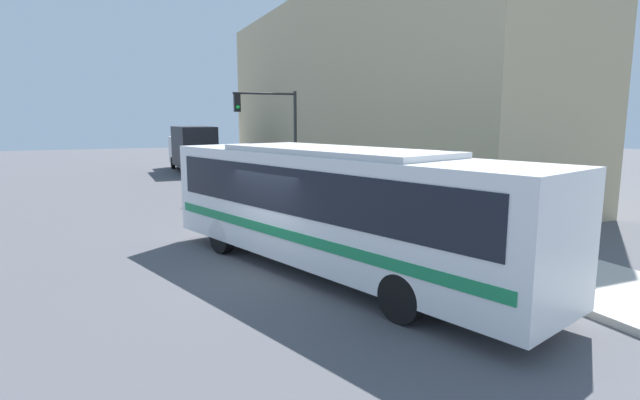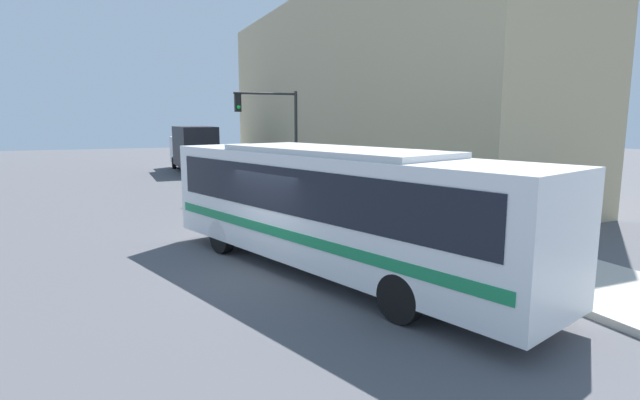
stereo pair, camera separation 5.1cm
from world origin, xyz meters
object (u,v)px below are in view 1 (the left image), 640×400
at_px(traffic_light_pole, 274,122).
at_px(pedestrian_mid_block, 350,176).
at_px(pedestrian_near_corner, 316,176).
at_px(delivery_truck, 192,147).
at_px(parking_meter, 334,186).
at_px(city_bus, 332,202).
at_px(fire_hydrant, 361,204).

distance_m(traffic_light_pole, pedestrian_mid_block, 4.85).
bearing_deg(pedestrian_near_corner, delivery_truck, 104.33).
bearing_deg(pedestrian_near_corner, parking_meter, -101.68).
bearing_deg(traffic_light_pole, pedestrian_near_corner, -37.27).
height_order(city_bus, fire_hydrant, city_bus).
height_order(fire_hydrant, pedestrian_near_corner, pedestrian_near_corner).
height_order(delivery_truck, traffic_light_pole, traffic_light_pole).
bearing_deg(parking_meter, pedestrian_mid_block, 47.10).
height_order(city_bus, parking_meter, city_bus).
bearing_deg(pedestrian_mid_block, fire_hydrant, -111.70).
bearing_deg(delivery_truck, city_bus, -92.16).
distance_m(fire_hydrant, pedestrian_near_corner, 6.17).
height_order(fire_hydrant, pedestrian_mid_block, pedestrian_mid_block).
xyz_separation_m(fire_hydrant, parking_meter, (0.00, 2.47, 0.40)).
distance_m(fire_hydrant, parking_meter, 2.50).
height_order(city_bus, traffic_light_pole, traffic_light_pole).
distance_m(traffic_light_pole, parking_meter, 5.73).
relative_size(parking_meter, pedestrian_near_corner, 0.73).
relative_size(parking_meter, pedestrian_mid_block, 0.64).
distance_m(city_bus, traffic_light_pole, 13.74).
height_order(parking_meter, pedestrian_near_corner, pedestrian_near_corner).
bearing_deg(fire_hydrant, delivery_truck, 98.17).
bearing_deg(city_bus, pedestrian_mid_block, 43.36).
relative_size(pedestrian_near_corner, pedestrian_mid_block, 0.87).
xyz_separation_m(traffic_light_pole, pedestrian_near_corner, (1.75, -1.33, -2.66)).
distance_m(parking_meter, pedestrian_near_corner, 3.71).
xyz_separation_m(delivery_truck, pedestrian_near_corner, (3.72, -14.55, -0.79)).
height_order(city_bus, pedestrian_near_corner, city_bus).
bearing_deg(fire_hydrant, traffic_light_pole, 97.66).
height_order(fire_hydrant, traffic_light_pole, traffic_light_pole).
distance_m(city_bus, fire_hydrant, 7.17).
distance_m(city_bus, pedestrian_mid_block, 11.67).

